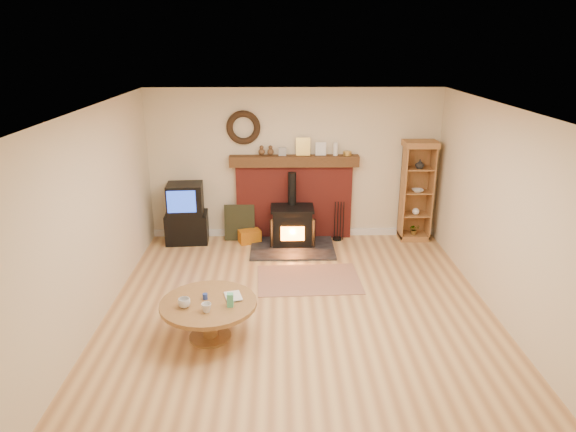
{
  "coord_description": "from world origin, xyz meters",
  "views": [
    {
      "loc": [
        -0.26,
        -5.88,
        3.36
      ],
      "look_at": [
        -0.13,
        1.0,
        0.97
      ],
      "focal_mm": 32.0,
      "sensor_mm": 36.0,
      "label": 1
    }
  ],
  "objects_px": {
    "wood_stove": "(292,227)",
    "tv_unit": "(186,214)",
    "curio_cabinet": "(416,191)",
    "coffee_table": "(209,309)"
  },
  "relations": [
    {
      "from": "tv_unit",
      "to": "coffee_table",
      "type": "xyz_separation_m",
      "value": [
        0.77,
        -3.07,
        -0.11
      ]
    },
    {
      "from": "wood_stove",
      "to": "coffee_table",
      "type": "relative_size",
      "value": 1.24
    },
    {
      "from": "wood_stove",
      "to": "coffee_table",
      "type": "distance_m",
      "value": 3.05
    },
    {
      "from": "curio_cabinet",
      "to": "coffee_table",
      "type": "relative_size",
      "value": 1.55
    },
    {
      "from": "tv_unit",
      "to": "curio_cabinet",
      "type": "xyz_separation_m",
      "value": [
        3.96,
        0.08,
        0.38
      ]
    },
    {
      "from": "wood_stove",
      "to": "tv_unit",
      "type": "distance_m",
      "value": 1.84
    },
    {
      "from": "wood_stove",
      "to": "tv_unit",
      "type": "relative_size",
      "value": 1.34
    },
    {
      "from": "wood_stove",
      "to": "coffee_table",
      "type": "xyz_separation_m",
      "value": [
        -1.05,
        -2.87,
        0.06
      ]
    },
    {
      "from": "wood_stove",
      "to": "tv_unit",
      "type": "xyz_separation_m",
      "value": [
        -1.82,
        0.2,
        0.17
      ]
    },
    {
      "from": "curio_cabinet",
      "to": "coffee_table",
      "type": "height_order",
      "value": "curio_cabinet"
    }
  ]
}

